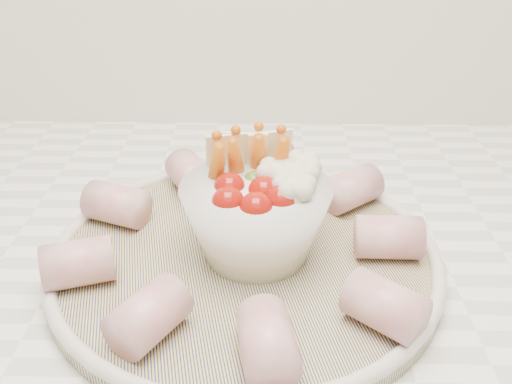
{
  "coord_description": "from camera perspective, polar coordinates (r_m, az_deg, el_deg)",
  "views": [
    {
      "loc": [
        -0.1,
        1.02,
        1.22
      ],
      "look_at": [
        -0.11,
        1.42,
        1.0
      ],
      "focal_mm": 40.0,
      "sensor_mm": 36.0,
      "label": 1
    }
  ],
  "objects": [
    {
      "name": "cured_meat_rolls",
      "position": [
        0.49,
        -1.13,
        -4.2
      ],
      "size": [
        0.31,
        0.32,
        0.04
      ],
      "color": "#BA5564",
      "rests_on": "serving_platter"
    },
    {
      "name": "veggie_bowl",
      "position": [
        0.47,
        0.22,
        -2.04
      ],
      "size": [
        0.13,
        0.13,
        0.1
      ],
      "color": "white",
      "rests_on": "serving_platter"
    },
    {
      "name": "serving_platter",
      "position": [
        0.5,
        -1.11,
        -6.37
      ],
      "size": [
        0.4,
        0.4,
        0.02
      ],
      "color": "navy",
      "rests_on": "kitchen_counter"
    }
  ]
}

